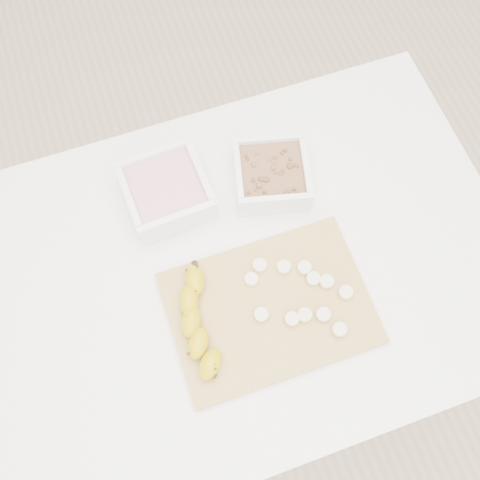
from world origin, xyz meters
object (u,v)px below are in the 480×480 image
object	(u,v)px
bowl_yogurt	(167,192)
table	(245,281)
cutting_board	(269,308)
banana	(199,324)
bowl_granola	(271,175)

from	to	relation	value
bowl_yogurt	table	bearing A→B (deg)	-61.80
table	cutting_board	distance (m)	0.14
table	cutting_board	bearing A→B (deg)	-81.67
cutting_board	banana	xyz separation A→B (m)	(-0.13, 0.01, 0.02)
cutting_board	bowl_granola	bearing A→B (deg)	69.02
bowl_granola	bowl_yogurt	bearing A→B (deg)	171.30
table	bowl_granola	bearing A→B (deg)	54.51
bowl_yogurt	cutting_board	bearing A→B (deg)	-68.02
bowl_granola	table	bearing A→B (deg)	-125.49
bowl_granola	cutting_board	distance (m)	0.25
table	bowl_yogurt	bearing A→B (deg)	118.20
table	banana	bearing A→B (deg)	-143.97
banana	bowl_granola	bearing A→B (deg)	65.78
bowl_yogurt	cutting_board	world-z (taller)	bowl_yogurt
bowl_yogurt	banana	world-z (taller)	bowl_yogurt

